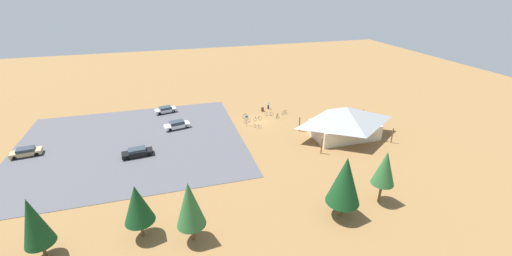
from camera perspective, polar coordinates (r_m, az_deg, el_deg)
The scene contains 22 objects.
ground at distance 63.95m, azimuth 0.43°, elevation 1.27°, with size 160.00×160.00×0.00m, color olive.
parking_lot_asphalt at distance 59.09m, azimuth -21.34°, elevation -2.58°, with size 37.53×32.69×0.05m, color #4C4C51.
bike_pavilion at distance 58.31m, azimuth 15.61°, elevation 1.36°, with size 13.75×9.31×5.67m.
trash_bin at distance 68.67m, azimuth 1.16°, elevation 3.36°, with size 0.60×0.60×0.90m, color brown.
lot_sign at distance 61.23m, azimuth -1.65°, elevation 1.60°, with size 0.56×0.08×2.20m.
pine_midwest at distance 41.92m, azimuth 21.98°, elevation -6.65°, with size 2.79×2.79×7.10m.
pine_east at distance 36.39m, azimuth -20.40°, elevation -12.55°, with size 3.19×3.19×6.53m.
pine_west at distance 38.32m, azimuth -34.88°, elevation -13.53°, with size 2.86×2.86×7.15m.
pine_center at distance 34.24m, azimuth -11.73°, elevation -13.15°, with size 3.07×3.07×7.31m.
pine_far_west at distance 37.91m, azimuth 15.56°, elevation -8.98°, with size 3.92×3.92×7.91m.
bicycle_purple_near_sign at distance 63.12m, azimuth -1.61°, elevation 1.29°, with size 1.54×0.71×0.83m.
bicycle_black_by_bin at distance 63.99m, azimuth 0.27°, elevation 1.67°, with size 1.82×0.49×0.85m.
bicycle_silver_edge_south at distance 66.45m, azimuth 2.33°, elevation 2.51°, with size 1.73×0.48×0.80m.
bicycle_green_back_row at distance 65.49m, azimuth 3.80°, elevation 2.16°, with size 1.00×1.47×0.89m.
bicycle_blue_yard_front at distance 60.75m, azimuth 0.21°, elevation 0.32°, with size 1.42×0.95×0.73m.
bicycle_white_near_porch at distance 65.44m, azimuth -2.03°, elevation 2.18°, with size 1.15×1.38×0.87m.
bicycle_teal_trailside at distance 67.40m, azimuth 5.09°, elevation 2.79°, with size 1.43×0.97×0.87m.
car_silver_near_entry at distance 70.38m, azimuth -15.83°, elevation 3.16°, with size 4.61×2.77×1.30m.
car_white_second_row at distance 62.17m, azimuth -13.90°, elevation 0.57°, with size 4.94×2.83×1.45m.
car_black_end_stall at distance 54.27m, azimuth -20.39°, elevation -4.06°, with size 4.85×2.32×1.33m.
car_tan_aisle_side at distance 62.75m, azimuth -35.76°, elevation -3.47°, with size 4.54×2.41×1.34m.
visitor_by_pavilion at distance 69.83m, azimuth 2.20°, elevation 4.13°, with size 0.36×0.36×1.75m.
Camera 1 is at (16.94, 56.20, 25.37)m, focal length 22.45 mm.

